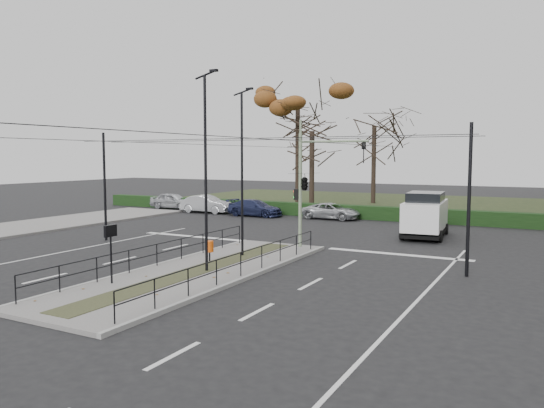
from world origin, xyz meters
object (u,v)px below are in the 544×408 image
(traffic_light, at_px, (306,181))
(white_van, at_px, (425,214))
(parked_car_fourth, at_px, (331,211))
(streetlamp_median_near, at_px, (206,170))
(info_panel, at_px, (110,238))
(litter_bin, at_px, (210,247))
(streetlamp_median_far, at_px, (242,172))
(parked_car_first, at_px, (173,201))
(rust_tree, at_px, (298,98))
(bare_tree_near, at_px, (312,137))
(parked_car_second, at_px, (207,204))
(parked_car_third, at_px, (255,208))
(bare_tree_center, at_px, (374,132))

(traffic_light, height_order, white_van, traffic_light)
(parked_car_fourth, bearing_deg, streetlamp_median_near, -171.18)
(info_panel, bearing_deg, litter_bin, 80.64)
(streetlamp_median_far, height_order, parked_car_first, streetlamp_median_far)
(info_panel, height_order, parked_car_fourth, info_panel)
(info_panel, relative_size, parked_car_first, 0.50)
(rust_tree, bearing_deg, info_panel, -76.25)
(parked_car_fourth, bearing_deg, bare_tree_near, 38.37)
(bare_tree_near, bearing_deg, parked_car_second, -138.99)
(bare_tree_near, bearing_deg, litter_bin, -76.87)
(parked_car_third, xyz_separation_m, white_van, (14.14, -4.76, 0.70))
(parked_car_second, height_order, rust_tree, rust_tree)
(parked_car_first, bearing_deg, traffic_light, -128.70)
(streetlamp_median_far, xyz_separation_m, parked_car_third, (-8.14, 15.35, -3.35))
(white_van, relative_size, rust_tree, 0.39)
(bare_tree_near, bearing_deg, streetlamp_median_far, -74.38)
(traffic_light, distance_m, rust_tree, 25.69)
(litter_bin, xyz_separation_m, info_panel, (-0.82, -4.98, 1.02))
(parked_car_third, height_order, rust_tree, rust_tree)
(traffic_light, xyz_separation_m, parked_car_second, (-14.54, 12.10, -2.73))
(white_van, bearing_deg, rust_tree, 135.45)
(traffic_light, relative_size, info_panel, 2.70)
(traffic_light, xyz_separation_m, white_van, (4.38, 7.11, -2.11))
(streetlamp_median_far, bearing_deg, parked_car_third, 117.94)
(streetlamp_median_near, relative_size, bare_tree_center, 0.78)
(streetlamp_median_far, relative_size, bare_tree_near, 0.85)
(parked_car_third, bearing_deg, parked_car_fourth, -79.99)
(info_panel, relative_size, bare_tree_center, 0.21)
(parked_car_first, relative_size, parked_car_fourth, 0.98)
(parked_car_second, xyz_separation_m, bare_tree_center, (9.77, 14.51, 6.38))
(parked_car_third, height_order, white_van, white_van)
(litter_bin, height_order, streetlamp_median_near, streetlamp_median_near)
(info_panel, bearing_deg, bare_tree_center, 92.73)
(parked_car_second, relative_size, white_van, 0.86)
(traffic_light, relative_size, white_van, 1.11)
(parked_car_third, distance_m, parked_car_fourth, 6.12)
(parked_car_second, distance_m, white_van, 19.57)
(bare_tree_center, bearing_deg, white_van, -64.86)
(litter_bin, relative_size, parked_car_second, 0.20)
(info_panel, height_order, parked_car_first, info_panel)
(parked_car_first, bearing_deg, parked_car_second, -110.36)
(parked_car_third, bearing_deg, parked_car_first, 81.09)
(parked_car_third, distance_m, bare_tree_center, 16.85)
(parked_car_third, relative_size, bare_tree_center, 0.45)
(litter_bin, bearing_deg, parked_car_fourth, 94.80)
(streetlamp_median_near, bearing_deg, traffic_light, 80.47)
(bare_tree_center, bearing_deg, litter_bin, -85.38)
(info_panel, distance_m, rust_tree, 34.52)
(litter_bin, distance_m, info_panel, 5.14)
(rust_tree, height_order, bare_tree_near, rust_tree)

